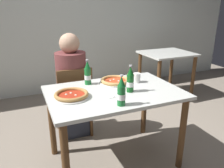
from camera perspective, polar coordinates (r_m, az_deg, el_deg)
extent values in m
plane|color=gray|center=(2.40, 0.49, -18.67)|extent=(8.00, 8.00, 0.00)
cube|color=silver|center=(4.01, -12.61, 16.36)|extent=(7.00, 0.10, 2.60)
cube|color=silver|center=(2.03, 0.55, -2.16)|extent=(1.20, 0.80, 0.03)
cylinder|color=brown|center=(1.80, -11.70, -19.58)|extent=(0.06, 0.06, 0.72)
cylinder|color=brown|center=(2.21, 17.48, -12.12)|extent=(0.06, 0.06, 0.72)
cylinder|color=brown|center=(2.37, -15.15, -9.63)|extent=(0.06, 0.06, 0.72)
cylinder|color=brown|center=(2.69, 8.23, -5.46)|extent=(0.06, 0.06, 0.72)
cube|color=brown|center=(2.68, -10.04, -4.00)|extent=(0.40, 0.40, 0.04)
cube|color=brown|center=(2.44, -9.35, -0.82)|extent=(0.38, 0.04, 0.40)
cylinder|color=brown|center=(2.96, -7.35, -6.30)|extent=(0.04, 0.04, 0.41)
cylinder|color=brown|center=(2.90, -13.86, -7.31)|extent=(0.04, 0.04, 0.41)
cylinder|color=brown|center=(2.67, -5.30, -9.24)|extent=(0.04, 0.04, 0.41)
cylinder|color=brown|center=(2.61, -12.54, -10.47)|extent=(0.04, 0.04, 0.41)
cube|color=#2D3342|center=(2.75, -9.69, -8.07)|extent=(0.32, 0.28, 0.45)
cylinder|color=brown|center=(2.56, -10.32, 1.90)|extent=(0.34, 0.34, 0.55)
sphere|color=tan|center=(2.48, -10.84, 10.17)|extent=(0.22, 0.22, 0.22)
cube|color=silver|center=(3.83, 13.93, 7.59)|extent=(0.80, 0.70, 0.03)
cylinder|color=brown|center=(3.51, 11.76, 0.32)|extent=(0.06, 0.06, 0.72)
cylinder|color=brown|center=(3.92, 20.00, 1.57)|extent=(0.06, 0.06, 0.72)
cylinder|color=brown|center=(3.97, 7.06, 2.84)|extent=(0.06, 0.06, 0.72)
cylinder|color=brown|center=(4.34, 14.89, 3.77)|extent=(0.06, 0.06, 0.72)
cylinder|color=white|center=(2.24, 0.76, 0.43)|extent=(0.31, 0.31, 0.01)
cylinder|color=#CC4723|center=(2.23, 0.76, 0.70)|extent=(0.22, 0.22, 0.01)
torus|color=tan|center=(2.23, 0.76, 0.97)|extent=(0.29, 0.29, 0.03)
sphere|color=silver|center=(2.24, -0.39, 0.79)|extent=(0.02, 0.02, 0.02)
sphere|color=silver|center=(2.23, 1.71, 0.68)|extent=(0.02, 0.02, 0.02)
sphere|color=silver|center=(2.27, 0.46, 1.07)|extent=(0.02, 0.02, 0.02)
cylinder|color=white|center=(1.92, -10.30, -3.20)|extent=(0.31, 0.31, 0.01)
cylinder|color=#AD2D19|center=(1.91, -10.32, -2.90)|extent=(0.22, 0.22, 0.01)
torus|color=#B78447|center=(1.91, -10.34, -2.59)|extent=(0.29, 0.29, 0.03)
sphere|color=silver|center=(1.93, -11.61, -2.76)|extent=(0.02, 0.02, 0.02)
sphere|color=silver|center=(1.90, -9.25, -2.94)|extent=(0.02, 0.02, 0.02)
sphere|color=silver|center=(1.96, -10.44, -2.38)|extent=(0.02, 0.02, 0.02)
cylinder|color=#196B2D|center=(2.19, -6.22, 1.95)|extent=(0.06, 0.06, 0.16)
cone|color=#196B2D|center=(2.16, -6.33, 4.93)|extent=(0.05, 0.05, 0.07)
cylinder|color=#B7B7BC|center=(2.15, -6.37, 6.05)|extent=(0.03, 0.03, 0.01)
cylinder|color=white|center=(2.19, -6.21, 1.75)|extent=(0.07, 0.07, 0.04)
cylinder|color=#196B2D|center=(1.72, 2.39, -2.98)|extent=(0.06, 0.06, 0.16)
cone|color=#196B2D|center=(1.67, 2.45, 0.74)|extent=(0.05, 0.05, 0.07)
cylinder|color=#B7B7BC|center=(1.66, 2.47, 2.16)|extent=(0.03, 0.03, 0.01)
cylinder|color=white|center=(1.72, 2.39, -3.23)|extent=(0.07, 0.07, 0.04)
cylinder|color=#14591E|center=(1.99, 4.67, 0.20)|extent=(0.06, 0.06, 0.16)
cone|color=#14591E|center=(1.96, 4.76, 3.45)|extent=(0.05, 0.05, 0.07)
cylinder|color=#B7B7BC|center=(1.94, 4.80, 4.68)|extent=(0.03, 0.03, 0.01)
cylinder|color=white|center=(1.99, 4.66, -0.02)|extent=(0.07, 0.07, 0.04)
cube|color=white|center=(1.97, -0.14, -2.38)|extent=(0.22, 0.22, 0.00)
cube|color=silver|center=(1.98, 0.40, -2.17)|extent=(0.08, 0.18, 0.00)
cube|color=silver|center=(1.96, -0.68, -2.34)|extent=(0.03, 0.17, 0.00)
cylinder|color=white|center=(2.25, 6.34, 1.59)|extent=(0.07, 0.07, 0.09)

